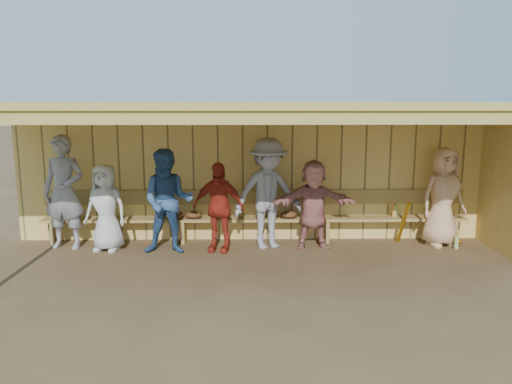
# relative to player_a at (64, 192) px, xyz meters

# --- Properties ---
(ground) EXTENTS (90.00, 90.00, 0.00)m
(ground) POSITION_rel_player_a_xyz_m (3.27, -0.77, -0.98)
(ground) COLOR brown
(ground) RESTS_ON ground
(player_a) EXTENTS (0.77, 0.56, 1.97)m
(player_a) POSITION_rel_player_a_xyz_m (0.00, 0.00, 0.00)
(player_a) COLOR gray
(player_a) RESTS_ON ground
(player_b) EXTENTS (0.81, 0.62, 1.48)m
(player_b) POSITION_rel_player_a_xyz_m (0.74, -0.16, -0.24)
(player_b) COLOR beige
(player_b) RESTS_ON ground
(player_c) EXTENTS (0.85, 0.66, 1.75)m
(player_c) POSITION_rel_player_a_xyz_m (1.82, -0.33, -0.11)
(player_c) COLOR #2F5283
(player_c) RESTS_ON ground
(player_d) EXTENTS (0.96, 0.59, 1.52)m
(player_d) POSITION_rel_player_a_xyz_m (2.64, -0.23, -0.22)
(player_d) COLOR #A92A1B
(player_d) RESTS_ON ground
(player_e) EXTENTS (1.40, 1.10, 1.90)m
(player_e) POSITION_rel_player_a_xyz_m (3.49, -0.04, -0.03)
(player_e) COLOR gray
(player_e) RESTS_ON ground
(player_f) EXTENTS (1.44, 0.51, 1.54)m
(player_f) POSITION_rel_player_a_xyz_m (4.27, -0.08, -0.22)
(player_f) COLOR #BE746B
(player_f) RESTS_ON ground
(player_h) EXTENTS (0.97, 0.77, 1.74)m
(player_h) POSITION_rel_player_a_xyz_m (6.55, 0.04, -0.12)
(player_h) COLOR tan
(player_h) RESTS_ON ground
(dugout_structure) EXTENTS (8.80, 3.20, 2.50)m
(dugout_structure) POSITION_rel_player_a_xyz_m (3.66, -0.08, 0.71)
(dugout_structure) COLOR #E9C363
(dugout_structure) RESTS_ON ground
(bench) EXTENTS (7.60, 0.34, 0.93)m
(bench) POSITION_rel_player_a_xyz_m (3.27, 0.35, -0.46)
(bench) COLOR #AC904A
(bench) RESTS_ON ground
(dugout_equipment) EXTENTS (5.26, 0.62, 0.80)m
(dugout_equipment) POSITION_rel_player_a_xyz_m (3.31, 0.22, -0.49)
(dugout_equipment) COLOR #C69317
(dugout_equipment) RESTS_ON ground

